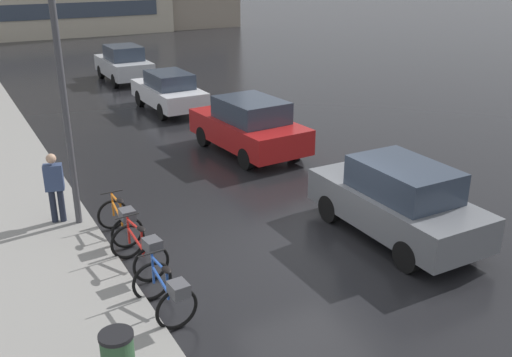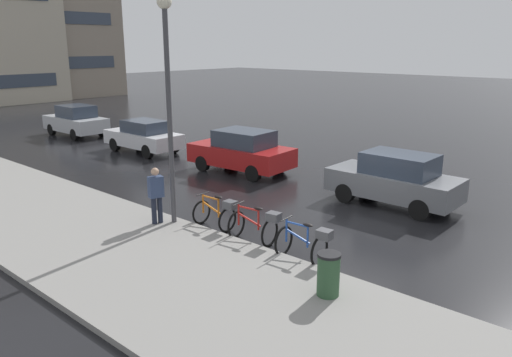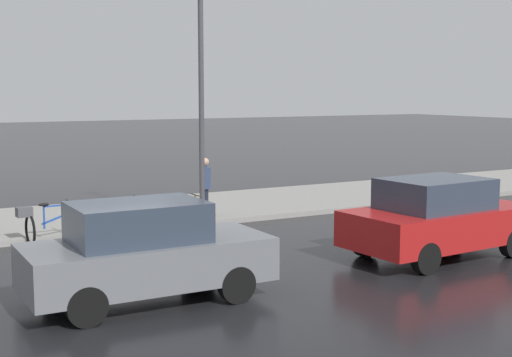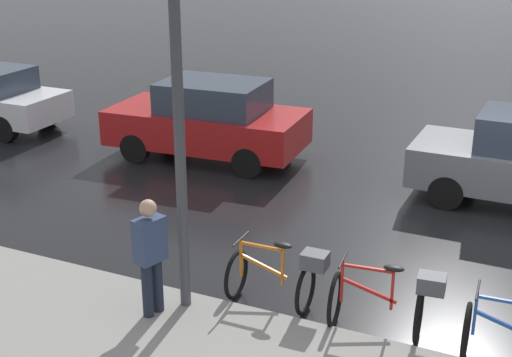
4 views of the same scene
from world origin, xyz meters
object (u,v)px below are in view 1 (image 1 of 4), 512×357
object	(u,v)px
car_white	(169,91)
car_silver	(124,64)
bicycle_third	(121,220)
car_red	(249,126)
bicycle_nearest	(167,292)
pedestrian	(55,186)
car_grey	(397,200)
streetlamp	(58,48)
bicycle_second	(142,249)

from	to	relation	value
car_white	car_silver	world-z (taller)	car_silver
bicycle_third	car_silver	xyz separation A→B (m)	(5.13, 16.55, 0.36)
car_red	car_silver	distance (m)	12.63
bicycle_nearest	bicycle_third	bearing A→B (deg)	86.99
bicycle_nearest	car_white	distance (m)	14.16
car_white	pedestrian	world-z (taller)	pedestrian
car_silver	pedestrian	distance (m)	16.40
car_grey	pedestrian	distance (m)	7.52
bicycle_third	car_grey	distance (m)	5.94
car_grey	streetlamp	distance (m)	7.74
bicycle_second	streetlamp	size ratio (longest dim) A/B	0.23
car_silver	pedestrian	size ratio (longest dim) A/B	2.36
bicycle_nearest	car_silver	world-z (taller)	car_silver
bicycle_nearest	pedestrian	size ratio (longest dim) A/B	0.78
bicycle_third	pedestrian	size ratio (longest dim) A/B	0.77
car_red	car_grey	bearing A→B (deg)	-89.78
car_red	car_white	size ratio (longest dim) A/B	1.05
car_grey	car_white	xyz separation A→B (m)	(-0.30, 12.78, -0.08)
bicycle_nearest	car_red	xyz separation A→B (m)	(5.40, 7.06, 0.36)
car_silver	streetlamp	world-z (taller)	streetlamp
bicycle_third	car_red	distance (m)	6.55
bicycle_nearest	bicycle_third	distance (m)	3.14
bicycle_third	car_red	world-z (taller)	car_red
bicycle_third	bicycle_second	bearing A→B (deg)	-91.89
streetlamp	car_silver	bearing A→B (deg)	69.42
bicycle_nearest	bicycle_third	size ratio (longest dim) A/B	1.00
bicycle_third	car_grey	world-z (taller)	car_grey
pedestrian	bicycle_nearest	bearing A→B (deg)	-78.86
car_grey	car_silver	size ratio (longest dim) A/B	1.00
bicycle_nearest	bicycle_second	distance (m)	1.64
bicycle_third	bicycle_nearest	bearing A→B (deg)	-93.01
bicycle_second	car_white	distance (m)	12.60
bicycle_third	car_white	distance (m)	11.22
bicycle_nearest	car_white	size ratio (longest dim) A/B	0.33
car_grey	car_white	world-z (taller)	car_grey
car_red	car_white	world-z (taller)	car_red
bicycle_third	car_grey	bearing A→B (deg)	-27.31
bicycle_nearest	car_white	xyz separation A→B (m)	(5.13, 13.20, 0.28)
bicycle_second	car_grey	bearing A→B (deg)	-12.93
bicycle_third	car_red	size ratio (longest dim) A/B	0.31
car_red	car_silver	xyz separation A→B (m)	(-0.11, 12.63, -0.01)
streetlamp	car_white	bearing A→B (deg)	57.83
bicycle_second	bicycle_third	bearing A→B (deg)	88.11
bicycle_second	car_silver	size ratio (longest dim) A/B	0.35
car_grey	bicycle_second	bearing A→B (deg)	167.07
bicycle_nearest	streetlamp	size ratio (longest dim) A/B	0.22
bicycle_nearest	car_grey	distance (m)	5.46
car_red	car_silver	bearing A→B (deg)	90.49
car_grey	pedestrian	xyz separation A→B (m)	(-6.32, 4.08, 0.13)
car_grey	pedestrian	world-z (taller)	pedestrian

